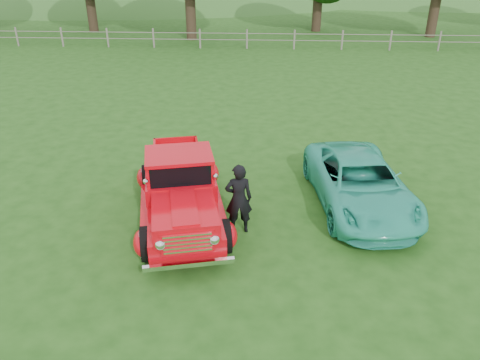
{
  "coord_description": "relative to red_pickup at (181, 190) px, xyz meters",
  "views": [
    {
      "loc": [
        1.28,
        -8.48,
        6.04
      ],
      "look_at": [
        0.73,
        1.2,
        1.12
      ],
      "focal_mm": 35.0,
      "sensor_mm": 36.0,
      "label": 1
    }
  ],
  "objects": [
    {
      "name": "teal_sedan",
      "position": [
        4.39,
        0.91,
        -0.16
      ],
      "size": [
        2.69,
        4.83,
        1.28
      ],
      "primitive_type": "imported",
      "rotation": [
        0.0,
        0.0,
        0.13
      ],
      "color": "#2DB799",
      "rests_on": "ground"
    },
    {
      "name": "fence_line",
      "position": [
        0.68,
        20.77,
        -0.19
      ],
      "size": [
        48.0,
        0.12,
        1.2
      ],
      "color": "gray",
      "rests_on": "ground"
    },
    {
      "name": "ground",
      "position": [
        0.68,
        -1.23,
        -0.8
      ],
      "size": [
        140.0,
        140.0,
        0.0
      ],
      "primitive_type": "plane",
      "color": "#1D4813",
      "rests_on": "ground"
    },
    {
      "name": "man",
      "position": [
        1.41,
        -0.46,
        0.06
      ],
      "size": [
        0.68,
        0.5,
        1.71
      ],
      "primitive_type": "imported",
      "rotation": [
        0.0,
        0.0,
        3.29
      ],
      "color": "black",
      "rests_on": "ground"
    },
    {
      "name": "distant_hills",
      "position": [
        -3.4,
        58.23,
        -5.34
      ],
      "size": [
        116.0,
        60.0,
        18.0
      ],
      "color": "#2E6525",
      "rests_on": "ground"
    },
    {
      "name": "red_pickup",
      "position": [
        0.0,
        0.0,
        0.0
      ],
      "size": [
        3.02,
        5.25,
        1.78
      ],
      "rotation": [
        0.0,
        0.0,
        0.23
      ],
      "color": "black",
      "rests_on": "ground"
    }
  ]
}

